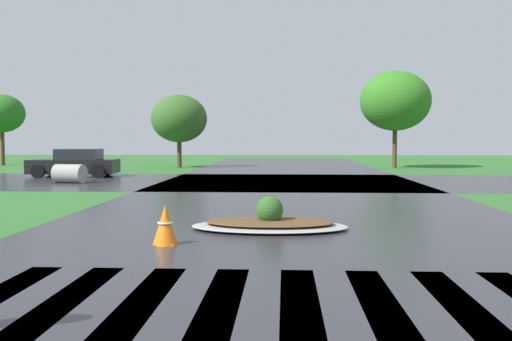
{
  "coord_description": "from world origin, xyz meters",
  "views": [
    {
      "loc": [
        -0.18,
        -2.56,
        1.87
      ],
      "look_at": [
        -0.8,
        9.63,
        1.16
      ],
      "focal_mm": 39.3,
      "sensor_mm": 36.0,
      "label": 1
    }
  ],
  "objects_px": {
    "median_island": "(270,223)",
    "car_dark_suv": "(75,164)",
    "drainage_pipe_stack": "(69,174)",
    "traffic_cone": "(165,225)"
  },
  "relations": [
    {
      "from": "traffic_cone",
      "to": "drainage_pipe_stack",
      "type": "bearing_deg",
      "value": 117.42
    },
    {
      "from": "drainage_pipe_stack",
      "to": "traffic_cone",
      "type": "xyz_separation_m",
      "value": [
        6.92,
        -13.34,
        -0.05
      ]
    },
    {
      "from": "car_dark_suv",
      "to": "drainage_pipe_stack",
      "type": "bearing_deg",
      "value": 103.28
    },
    {
      "from": "median_island",
      "to": "drainage_pipe_stack",
      "type": "bearing_deg",
      "value": 126.99
    },
    {
      "from": "median_island",
      "to": "traffic_cone",
      "type": "xyz_separation_m",
      "value": [
        -1.78,
        -1.78,
        0.21
      ]
    },
    {
      "from": "median_island",
      "to": "car_dark_suv",
      "type": "bearing_deg",
      "value": 122.84
    },
    {
      "from": "median_island",
      "to": "traffic_cone",
      "type": "relative_size",
      "value": 4.59
    },
    {
      "from": "median_island",
      "to": "drainage_pipe_stack",
      "type": "xyz_separation_m",
      "value": [
        -8.7,
        11.56,
        0.25
      ]
    },
    {
      "from": "median_island",
      "to": "car_dark_suv",
      "type": "distance_m",
      "value": 18.24
    },
    {
      "from": "median_island",
      "to": "car_dark_suv",
      "type": "xyz_separation_m",
      "value": [
        -9.89,
        15.32,
        0.5
      ]
    }
  ]
}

